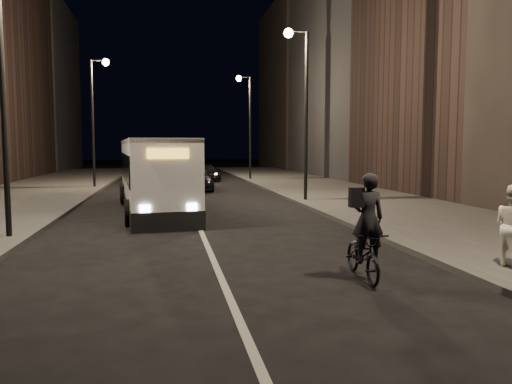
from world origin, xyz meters
name	(u,v)px	position (x,y,z in m)	size (l,w,h in m)	color
ground	(216,266)	(0.00, 0.00, 0.00)	(180.00, 180.00, 0.00)	black
sidewalk_right	(347,196)	(8.50, 14.00, 0.08)	(7.00, 70.00, 0.16)	#3C3B39
sidewalk_left	(8,202)	(-8.50, 14.00, 0.08)	(7.00, 70.00, 0.16)	#3C3B39
building_row_right	(377,50)	(16.00, 27.50, 10.50)	(8.00, 61.00, 21.00)	black
streetlight_right_mid	(301,91)	(5.33, 12.00, 5.36)	(1.20, 0.44, 8.12)	black
streetlight_right_far	(247,113)	(5.33, 28.00, 5.36)	(1.20, 0.44, 8.12)	black
streetlight_left_near	(11,53)	(-5.33, 4.00, 5.36)	(1.20, 0.44, 8.12)	black
streetlight_left_far	(97,105)	(-5.33, 22.00, 5.36)	(1.20, 0.44, 8.12)	black
city_bus	(154,172)	(-1.60, 10.29, 1.65)	(3.54, 11.39, 3.02)	white
cyclist_on_bicycle	(364,244)	(2.91, -1.75, 0.74)	(0.79, 1.97, 2.23)	black
car_near	(196,178)	(0.80, 19.99, 0.76)	(1.80, 4.47, 1.52)	black
car_mid	(161,176)	(-1.44, 25.13, 0.64)	(1.36, 3.91, 1.29)	#323234
car_far	(207,173)	(2.13, 28.33, 0.62)	(1.74, 4.28, 1.24)	black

